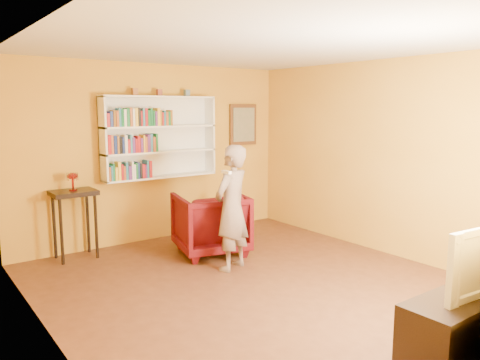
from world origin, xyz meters
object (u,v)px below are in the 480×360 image
console_table (74,202)px  armchair (211,223)px  bookshelf (158,137)px  tv_cabinet (472,322)px  television (477,258)px  person (232,208)px  ruby_lustre (73,178)px

console_table → armchair: size_ratio=0.99×
bookshelf → tv_cabinet: bookshelf is taller
television → armchair: bearing=99.6°
armchair → bookshelf: bearing=-63.1°
console_table → person: bearing=-48.0°
person → tv_cabinet: (0.41, -2.88, -0.52)m
bookshelf → tv_cabinet: size_ratio=1.19×
tv_cabinet → console_table: bearing=112.5°
armchair → person: 0.82m
bookshelf → ruby_lustre: size_ratio=7.48×
tv_cabinet → armchair: bearing=94.2°
bookshelf → armchair: bearing=-76.9°
person → ruby_lustre: bearing=-69.8°
bookshelf → armchair: 1.59m
television → bookshelf: bearing=101.6°
tv_cabinet → person: bearing=98.1°
console_table → person: size_ratio=0.59×
ruby_lustre → person: person is taller
console_table → armchair: bearing=-29.3°
ruby_lustre → person: 2.20m
bookshelf → television: 4.75m
bookshelf → television: (0.51, -4.66, -0.77)m
person → armchair: bearing=-123.3°
console_table → tv_cabinet: console_table is taller
ruby_lustre → television: bearing=-67.5°
ruby_lustre → television: (1.87, -4.50, -0.28)m
bookshelf → armchair: bookshelf is taller
ruby_lustre → tv_cabinet: bearing=-67.5°
armchair → television: size_ratio=0.94×
bookshelf → console_table: (-1.36, -0.16, -0.82)m
ruby_lustre → person: (1.46, -1.62, -0.32)m
armchair → tv_cabinet: 3.61m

